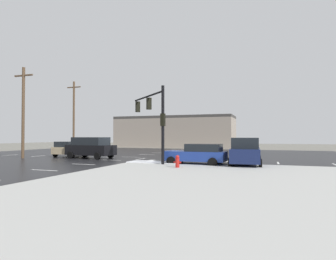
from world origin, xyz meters
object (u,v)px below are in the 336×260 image
suv_navy (245,151)px  sedan_tan (71,148)px  utility_pole_far (74,115)px  sedan_blue (197,154)px  traffic_signal_mast (154,112)px  fire_hydrant (177,161)px  suv_black (91,147)px  utility_pole_mid (23,111)px

suv_navy → sedan_tan: suv_navy is taller
suv_navy → utility_pole_far: 27.48m
sedan_blue → suv_navy: bearing=-164.7°
traffic_signal_mast → suv_navy: bearing=-128.5°
fire_hydrant → sedan_tan: (-14.19, 7.56, 0.32)m
traffic_signal_mast → sedan_blue: traffic_signal_mast is taller
traffic_signal_mast → utility_pole_far: size_ratio=0.58×
traffic_signal_mast → suv_black: (-7.78, 3.00, -2.91)m
traffic_signal_mast → sedan_blue: size_ratio=1.23×
traffic_signal_mast → suv_navy: traffic_signal_mast is taller
utility_pole_mid → traffic_signal_mast: bearing=-3.9°
sedan_blue → suv_black: suv_black is taller
utility_pole_far → suv_black: bearing=-46.0°
suv_black → utility_pole_mid: bearing=24.6°
fire_hydrant → utility_pole_far: (-20.27, 15.91, 4.60)m
sedan_tan → utility_pole_far: (-6.08, 8.35, 4.29)m
fire_hydrant → sedan_tan: bearing=151.9°
suv_navy → utility_pole_far: size_ratio=0.50×
suv_navy → suv_black: 14.83m
sedan_tan → fire_hydrant: bearing=-123.0°
fire_hydrant → utility_pole_far: bearing=141.9°
suv_navy → utility_pole_far: (-24.26, 12.25, 4.05)m
fire_hydrant → sedan_blue: sedan_blue is taller
suv_navy → sedan_tan: (-18.18, 3.90, -0.24)m
fire_hydrant → sedan_blue: (0.62, 2.91, 0.32)m
traffic_signal_mast → suv_navy: 7.50m
sedan_blue → sedan_tan: (-14.80, 4.65, 0.00)m
utility_pole_mid → utility_pole_far: size_ratio=0.90×
suv_black → sedan_blue: bearing=171.5°
sedan_blue → sedan_tan: 15.52m
suv_navy → utility_pole_mid: bearing=86.6°
utility_pole_far → traffic_signal_mast: bearing=-36.7°
utility_pole_mid → fire_hydrant: bearing=-13.1°
traffic_signal_mast → utility_pole_far: 21.71m
suv_navy → utility_pole_mid: size_ratio=0.55×
traffic_signal_mast → suv_navy: (6.87, 0.69, -2.91)m
fire_hydrant → utility_pole_mid: bearing=166.9°
suv_black → utility_pole_mid: (-6.31, -2.04, 3.56)m
sedan_blue → suv_navy: size_ratio=0.94×
traffic_signal_mast → sedan_blue: bearing=-135.2°
sedan_blue → suv_black: 11.68m
traffic_signal_mast → suv_black: 8.83m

